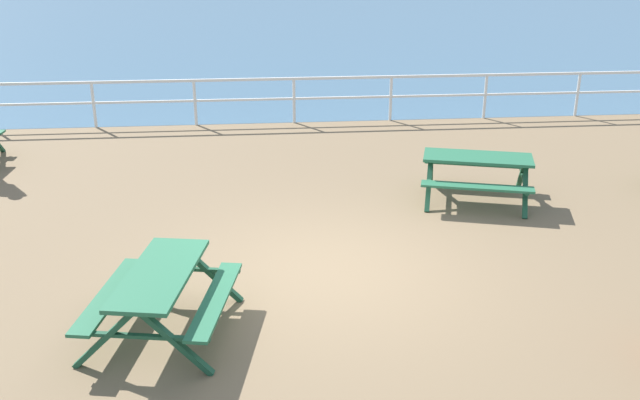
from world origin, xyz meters
name	(u,v)px	position (x,y,z in m)	size (l,w,h in m)	color
ground_plane	(327,277)	(0.00, 0.00, -0.10)	(30.00, 24.00, 0.20)	#846B4C
seaward_railing	(294,91)	(0.00, 7.75, 0.76)	(23.07, 0.07, 1.08)	white
picnic_table_near_right	(477,167)	(2.79, 2.46, 0.58)	(2.14, 1.93, 0.80)	#286B47
picnic_table_far_left	(161,287)	(-2.04, -1.35, 0.58)	(1.82, 2.05, 0.80)	#286B47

